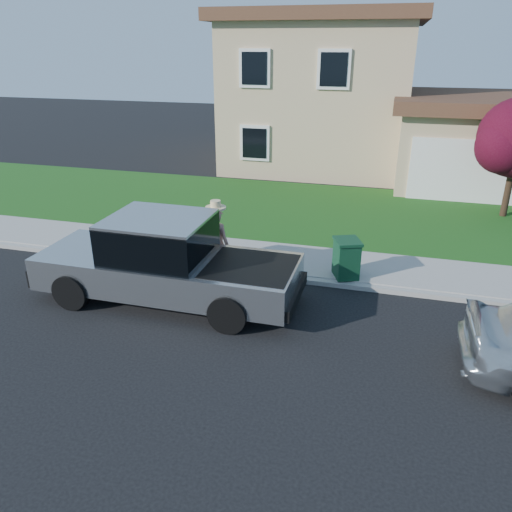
{
  "coord_description": "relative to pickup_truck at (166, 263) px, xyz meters",
  "views": [
    {
      "loc": [
        3.52,
        -8.31,
        5.58
      ],
      "look_at": [
        0.84,
        1.51,
        1.2
      ],
      "focal_mm": 35.0,
      "sensor_mm": 36.0,
      "label": 1
    }
  ],
  "objects": [
    {
      "name": "trash_bin",
      "position": [
        3.9,
        2.04,
        -0.29
      ],
      "size": [
        0.81,
        0.86,
        0.98
      ],
      "rotation": [
        0.0,
        0.0,
        0.38
      ],
      "color": "#0F3720",
      "rests_on": "sidewalk"
    },
    {
      "name": "ground",
      "position": [
        1.2,
        -1.19,
        -0.94
      ],
      "size": [
        80.0,
        80.0,
        0.0
      ],
      "primitive_type": "plane",
      "color": "black",
      "rests_on": "ground"
    },
    {
      "name": "house",
      "position": [
        2.52,
        15.2,
        2.23
      ],
      "size": [
        14.0,
        11.3,
        6.85
      ],
      "color": "tan",
      "rests_on": "ground"
    },
    {
      "name": "pickup_truck",
      "position": [
        0.0,
        0.0,
        0.0
      ],
      "size": [
        6.16,
        2.38,
        2.02
      ],
      "rotation": [
        0.0,
        0.0,
        -0.01
      ],
      "color": "black",
      "rests_on": "ground"
    },
    {
      "name": "woman",
      "position": [
        0.75,
        1.35,
        0.05
      ],
      "size": [
        0.77,
        0.6,
        2.08
      ],
      "rotation": [
        0.0,
        0.0,
        2.91
      ],
      "color": "tan",
      "rests_on": "ground"
    },
    {
      "name": "lawn",
      "position": [
        2.2,
        7.31,
        -0.89
      ],
      "size": [
        40.0,
        7.0,
        0.1
      ],
      "primitive_type": "cube",
      "color": "#1A4A15",
      "rests_on": "ground"
    },
    {
      "name": "curb",
      "position": [
        2.2,
        1.71,
        -0.88
      ],
      "size": [
        40.0,
        0.2,
        0.12
      ],
      "primitive_type": "cube",
      "color": "gray",
      "rests_on": "ground"
    },
    {
      "name": "sidewalk",
      "position": [
        2.2,
        2.81,
        -0.87
      ],
      "size": [
        40.0,
        2.0,
        0.15
      ],
      "primitive_type": "cube",
      "color": "gray",
      "rests_on": "ground"
    }
  ]
}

